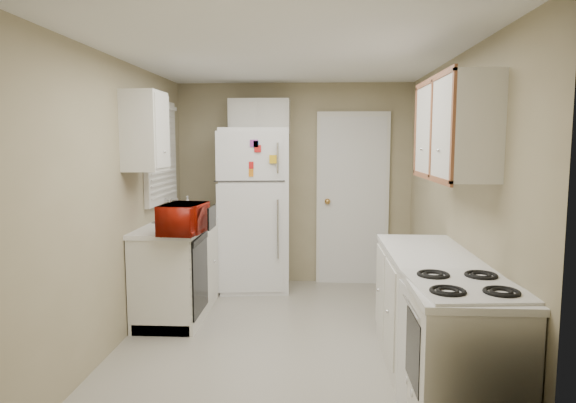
{
  "coord_description": "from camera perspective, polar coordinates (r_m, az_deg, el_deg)",
  "views": [
    {
      "loc": [
        0.26,
        -4.27,
        1.71
      ],
      "look_at": [
        0.0,
        0.5,
        1.15
      ],
      "focal_mm": 32.0,
      "sensor_mm": 36.0,
      "label": 1
    }
  ],
  "objects": [
    {
      "name": "floor",
      "position": [
        4.61,
        -0.35,
        -15.1
      ],
      "size": [
        3.8,
        3.8,
        0.0
      ],
      "primitive_type": "plane",
      "color": "#B9B4A7",
      "rests_on": "ground"
    },
    {
      "name": "ceiling",
      "position": [
        4.33,
        -0.37,
        15.85
      ],
      "size": [
        3.8,
        3.8,
        0.0
      ],
      "primitive_type": "plane",
      "color": "white",
      "rests_on": "floor"
    },
    {
      "name": "wall_left",
      "position": [
        4.61,
        -18.01,
        0.01
      ],
      "size": [
        3.8,
        3.8,
        0.0
      ],
      "primitive_type": "plane",
      "color": "tan",
      "rests_on": "floor"
    },
    {
      "name": "wall_right",
      "position": [
        4.45,
        17.94,
        -0.22
      ],
      "size": [
        3.8,
        3.8,
        0.0
      ],
      "primitive_type": "plane",
      "color": "tan",
      "rests_on": "floor"
    },
    {
      "name": "wall_back",
      "position": [
        6.2,
        0.71,
        1.96
      ],
      "size": [
        2.8,
        2.8,
        0.0
      ],
      "primitive_type": "plane",
      "color": "tan",
      "rests_on": "floor"
    },
    {
      "name": "wall_front",
      "position": [
        2.44,
        -3.09,
        -5.39
      ],
      "size": [
        2.8,
        2.8,
        0.0
      ],
      "primitive_type": "plane",
      "color": "tan",
      "rests_on": "floor"
    },
    {
      "name": "left_counter",
      "position": [
        5.49,
        -11.38,
        -6.71
      ],
      "size": [
        0.6,
        1.8,
        0.9
      ],
      "primitive_type": "cube",
      "color": "silver",
      "rests_on": "floor"
    },
    {
      "name": "dishwasher",
      "position": [
        4.85,
        -9.83,
        -7.98
      ],
      "size": [
        0.03,
        0.58,
        0.72
      ],
      "primitive_type": "cube",
      "color": "black",
      "rests_on": "floor"
    },
    {
      "name": "sink",
      "position": [
        5.56,
        -11.09,
        -2.24
      ],
      "size": [
        0.54,
        0.74,
        0.16
      ],
      "primitive_type": "cube",
      "color": "gray",
      "rests_on": "left_counter"
    },
    {
      "name": "microwave",
      "position": [
        4.6,
        -11.52,
        -1.7
      ],
      "size": [
        0.51,
        0.32,
        0.32
      ],
      "primitive_type": "imported",
      "rotation": [
        0.0,
        0.0,
        1.46
      ],
      "color": "#9D1407",
      "rests_on": "left_counter"
    },
    {
      "name": "soap_bottle",
      "position": [
        5.75,
        -11.09,
        -0.53
      ],
      "size": [
        0.1,
        0.1,
        0.22
      ],
      "primitive_type": "imported",
      "rotation": [
        0.0,
        0.0,
        0.02
      ],
      "color": "white",
      "rests_on": "left_counter"
    },
    {
      "name": "window_blinds",
      "position": [
        5.56,
        -13.87,
        5.36
      ],
      "size": [
        0.1,
        0.98,
        1.08
      ],
      "primitive_type": "cube",
      "color": "silver",
      "rests_on": "wall_left"
    },
    {
      "name": "upper_cabinet_left",
      "position": [
        4.74,
        -15.6,
        7.53
      ],
      "size": [
        0.3,
        0.45,
        0.7
      ],
      "primitive_type": "cube",
      "color": "silver",
      "rests_on": "wall_left"
    },
    {
      "name": "refrigerator",
      "position": [
        5.98,
        -3.8,
        -0.83
      ],
      "size": [
        0.85,
        0.83,
        1.86
      ],
      "primitive_type": "cube",
      "rotation": [
        0.0,
        0.0,
        0.11
      ],
      "color": "white",
      "rests_on": "floor"
    },
    {
      "name": "cabinet_over_fridge",
      "position": [
        6.06,
        -3.17,
        9.41
      ],
      "size": [
        0.7,
        0.3,
        0.4
      ],
      "primitive_type": "cube",
      "color": "silver",
      "rests_on": "wall_back"
    },
    {
      "name": "interior_door",
      "position": [
        6.18,
        7.18,
        0.23
      ],
      "size": [
        0.86,
        0.06,
        2.08
      ],
      "primitive_type": "cube",
      "color": "white",
      "rests_on": "floor"
    },
    {
      "name": "right_counter",
      "position": [
        3.79,
        16.17,
        -13.02
      ],
      "size": [
        0.6,
        2.0,
        0.9
      ],
      "primitive_type": "cube",
      "color": "silver",
      "rests_on": "floor"
    },
    {
      "name": "stove",
      "position": [
        3.24,
        18.76,
        -16.93
      ],
      "size": [
        0.64,
        0.76,
        0.86
      ],
      "primitive_type": "cube",
      "rotation": [
        0.0,
        0.0,
        0.09
      ],
      "color": "white",
      "rests_on": "floor"
    },
    {
      "name": "upper_cabinet_right",
      "position": [
        3.9,
        17.99,
        7.69
      ],
      "size": [
        0.3,
        1.2,
        0.7
      ],
      "primitive_type": "cube",
      "color": "silver",
      "rests_on": "wall_right"
    }
  ]
}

